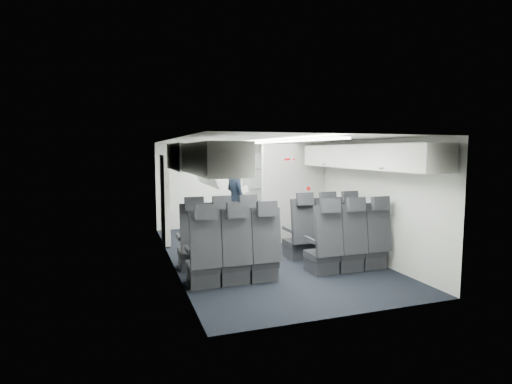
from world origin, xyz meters
TOP-DOWN VIEW (x-y plane):
  - cabin_shell at (0.00, 0.00)m, footprint 3.41×6.01m
  - seat_row_front at (-0.00, -0.53)m, footprint 3.33×0.56m
  - seat_row_mid at (-0.00, -1.43)m, footprint 3.33×0.56m
  - overhead_bin_left_rear at (-1.40, -2.00)m, footprint 0.53×1.80m
  - overhead_bin_left_front_open at (-1.44, -0.25)m, footprint 0.64×1.70m
  - overhead_bin_right_rear at (1.40, -2.00)m, footprint 0.53×1.80m
  - overhead_bin_right_front at (1.40, -0.25)m, footprint 0.53×1.70m
  - bulkhead_partition at (0.98, 0.80)m, footprint 1.40×0.15m
  - galley_unit at (0.95, 2.72)m, footprint 0.85×0.52m
  - boarding_door at (-1.64, 1.55)m, footprint 0.12×1.27m
  - flight_attendant at (-0.06, 1.65)m, footprint 0.56×0.70m
  - carry_on_bag at (-1.43, -0.10)m, footprint 0.47×0.37m
  - papers at (0.13, 1.60)m, footprint 0.20×0.09m

SIDE VIEW (x-z plane):
  - seat_row_front at x=0.00m, z-range -0.21..1.02m
  - seat_row_mid at x=0.00m, z-range -0.21..1.02m
  - flight_attendant at x=-0.06m, z-range 0.00..1.68m
  - galley_unit at x=0.95m, z-range 0.00..1.90m
  - boarding_door at x=-1.64m, z-range 0.02..1.88m
  - bulkhead_partition at x=0.98m, z-range 0.01..2.14m
  - papers at x=0.13m, z-range 1.01..1.15m
  - cabin_shell at x=0.00m, z-range 0.04..2.21m
  - overhead_bin_left_front_open at x=-1.44m, z-range 1.38..2.10m
  - carry_on_bag at x=-1.43m, z-range 1.67..1.92m
  - overhead_bin_right_front at x=1.40m, z-range 1.66..2.06m
  - overhead_bin_left_rear at x=-1.40m, z-range 1.66..2.06m
  - overhead_bin_right_rear at x=1.40m, z-range 1.66..2.06m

